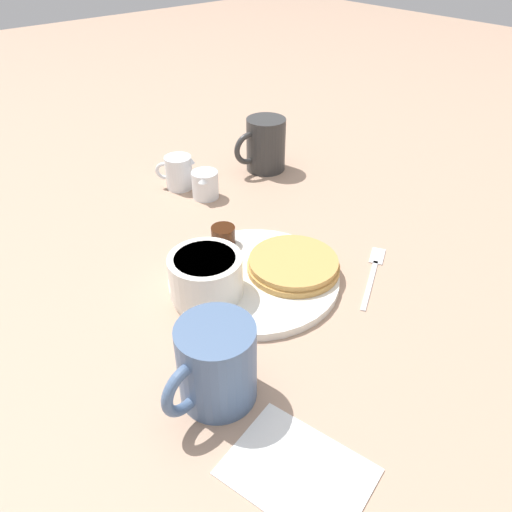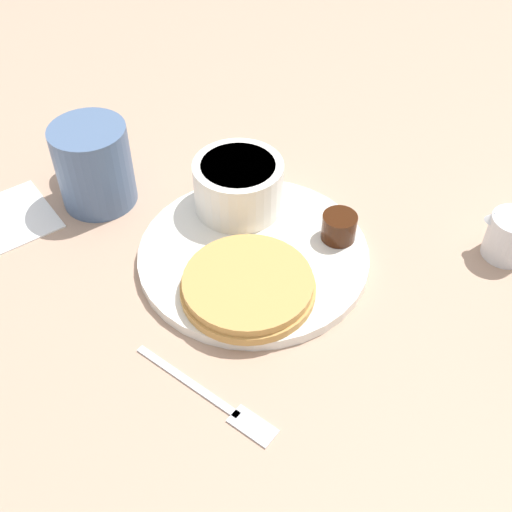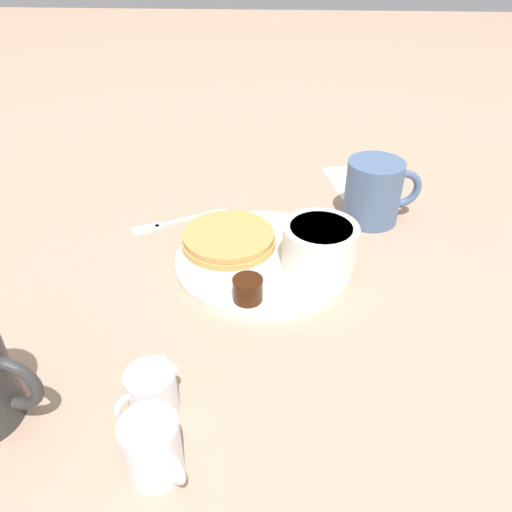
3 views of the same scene
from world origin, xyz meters
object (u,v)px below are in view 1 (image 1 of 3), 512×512
object	(u,v)px
creamer_pitcher_near	(205,184)
creamer_pitcher_far	(179,172)
coffee_mug	(215,365)
fork	(374,269)
bowl	(206,274)
second_mug	(265,145)
plate	(254,278)

from	to	relation	value
creamer_pitcher_near	creamer_pitcher_far	world-z (taller)	creamer_pitcher_far
coffee_mug	fork	bearing A→B (deg)	95.62
bowl	coffee_mug	size ratio (longest dim) A/B	0.83
coffee_mug	creamer_pitcher_far	bearing A→B (deg)	150.90
bowl	second_mug	xyz separation A→B (m)	(-0.25, 0.33, 0.01)
fork	second_mug	distance (m)	0.38
plate	creamer_pitcher_near	xyz separation A→B (m)	(-0.25, 0.10, 0.02)
second_mug	fork	bearing A→B (deg)	-16.23
bowl	coffee_mug	bearing A→B (deg)	-32.65
creamer_pitcher_near	coffee_mug	bearing A→B (deg)	-34.63
coffee_mug	creamer_pitcher_far	distance (m)	0.50
bowl	creamer_pitcher_near	distance (m)	0.29
coffee_mug	second_mug	world-z (taller)	second_mug
coffee_mug	second_mug	distance (m)	0.57
plate	bowl	size ratio (longest dim) A/B	2.46
creamer_pitcher_near	plate	bearing A→B (deg)	-21.29
bowl	second_mug	distance (m)	0.41
fork	creamer_pitcher_far	bearing A→B (deg)	-170.28
creamer_pitcher_near	fork	xyz separation A→B (m)	(0.34, 0.05, -0.02)
fork	second_mug	xyz separation A→B (m)	(-0.36, 0.10, 0.05)
coffee_mug	creamer_pitcher_far	world-z (taller)	coffee_mug
creamer_pitcher_near	second_mug	xyz separation A→B (m)	(-0.02, 0.16, 0.03)
fork	second_mug	size ratio (longest dim) A/B	1.24
creamer_pitcher_far	fork	world-z (taller)	creamer_pitcher_far
creamer_pitcher_near	creamer_pitcher_far	distance (m)	0.06
creamer_pitcher_near	second_mug	bearing A→B (deg)	96.04
plate	bowl	xyz separation A→B (m)	(-0.01, -0.07, 0.04)
bowl	creamer_pitcher_near	size ratio (longest dim) A/B	1.79
bowl	creamer_pitcher_far	world-z (taller)	bowl
bowl	fork	size ratio (longest dim) A/B	0.70
creamer_pitcher_near	creamer_pitcher_far	xyz separation A→B (m)	(-0.06, -0.02, 0.01)
bowl	coffee_mug	world-z (taller)	coffee_mug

